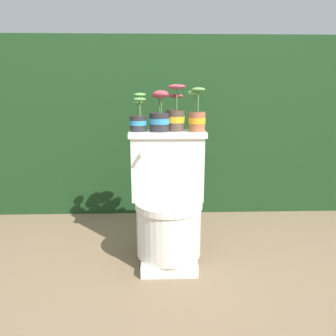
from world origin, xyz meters
The scene contains 7 objects.
ground_plane centered at (0.00, 0.00, 0.00)m, with size 12.00×12.00×0.00m, color brown.
hedge_backdrop centered at (0.00, 1.06, 0.64)m, with size 3.75×0.72×1.29m.
toilet centered at (0.04, 0.03, 0.31)m, with size 0.43×0.47×0.70m.
potted_plant_left centered at (-0.12, 0.16, 0.76)m, with size 0.09×0.10×0.21m.
potted_plant_midleft centered at (0.00, 0.16, 0.78)m, with size 0.12×0.11×0.22m.
potted_plant_middle centered at (0.09, 0.17, 0.78)m, with size 0.10×0.11×0.25m.
potted_plant_midright centered at (0.21, 0.14, 0.78)m, with size 0.10×0.09×0.24m.
Camera 1 is at (-0.01, -1.66, 0.92)m, focal length 35.00 mm.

